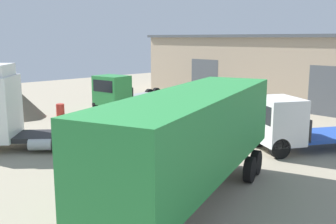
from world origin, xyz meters
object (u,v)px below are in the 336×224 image
object	(u,v)px
flatbed_truck_white	(301,125)
gravel_pile	(20,105)
container_trailer_green	(194,135)
oil_drum	(60,110)
tractor_unit_white	(0,110)
flatbed_truck_green	(124,92)

from	to	relation	value
flatbed_truck_white	gravel_pile	world-z (taller)	flatbed_truck_white
container_trailer_green	oil_drum	xyz separation A→B (m)	(-17.16, 4.37, -2.04)
tractor_unit_white	gravel_pile	distance (m)	8.19
gravel_pile	oil_drum	xyz separation A→B (m)	(1.37, 2.33, -0.49)
flatbed_truck_white	oil_drum	world-z (taller)	flatbed_truck_white
container_trailer_green	flatbed_truck_green	world-z (taller)	container_trailer_green
tractor_unit_white	flatbed_truck_white	size ratio (longest dim) A/B	0.78
tractor_unit_white	oil_drum	distance (m)	8.64
flatbed_truck_green	gravel_pile	bearing A→B (deg)	-25.62
flatbed_truck_white	gravel_pile	bearing A→B (deg)	-40.08
flatbed_truck_green	oil_drum	distance (m)	5.28
container_trailer_green	flatbed_truck_green	size ratio (longest dim) A/B	1.20
tractor_unit_white	flatbed_truck_green	distance (m)	12.49
flatbed_truck_white	flatbed_truck_green	bearing A→B (deg)	-63.82
gravel_pile	oil_drum	world-z (taller)	gravel_pile
tractor_unit_white	gravel_pile	xyz separation A→B (m)	(-7.10, 3.94, -1.08)
container_trailer_green	oil_drum	world-z (taller)	container_trailer_green
container_trailer_green	flatbed_truck_green	xyz separation A→B (m)	(-16.42, 9.53, -1.18)
flatbed_truck_white	oil_drum	bearing A→B (deg)	-45.80
tractor_unit_white	flatbed_truck_white	xyz separation A→B (m)	(10.41, 10.78, -0.73)
tractor_unit_white	container_trailer_green	xyz separation A→B (m)	(11.43, 1.90, 0.47)
tractor_unit_white	flatbed_truck_white	distance (m)	15.00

